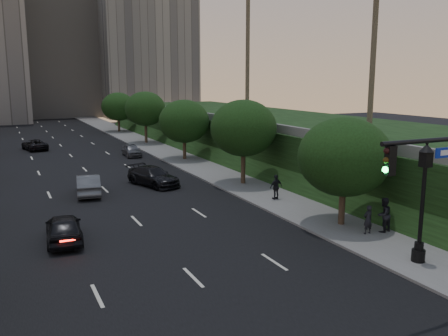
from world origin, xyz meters
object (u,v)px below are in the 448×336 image
street_lamp (422,208)px  sedan_far_right (131,150)px  sedan_near_right (153,176)px  pedestrian_b (384,215)px  sedan_near_left (64,228)px  sedan_far_left (35,145)px  sedan_mid_left (88,185)px  pedestrian_a (368,220)px  pedestrian_c (276,187)px

street_lamp → sedan_far_right: street_lamp is taller
sedan_near_right → pedestrian_b: bearing=-84.6°
sedan_far_right → pedestrian_b: 32.32m
sedan_near_right → pedestrian_b: (7.63, -16.89, 0.35)m
sedan_near_right → sedan_far_right: size_ratio=1.29×
street_lamp → sedan_near_left: street_lamp is taller
sedan_near_left → pedestrian_b: (15.71, -6.18, 0.35)m
sedan_far_left → sedan_mid_left: bearing=83.1°
pedestrian_b → sedan_near_right: bearing=-75.7°
sedan_near_left → pedestrian_a: pedestrian_a is taller
street_lamp → pedestrian_a: (0.64, 4.00, -1.70)m
pedestrian_a → pedestrian_c: pedestrian_c is taller
sedan_far_left → pedestrian_a: (13.64, -41.17, 0.29)m
street_lamp → pedestrian_a: bearing=81.0°
sedan_mid_left → pedestrian_b: size_ratio=2.42×
sedan_mid_left → pedestrian_a: pedestrian_a is taller
sedan_mid_left → sedan_far_right: (7.32, 15.88, -0.08)m
pedestrian_a → sedan_near_left: bearing=-23.5°
sedan_far_left → pedestrian_a: pedestrian_a is taller
pedestrian_a → sedan_far_left: bearing=-72.7°
sedan_near_right → pedestrian_a: size_ratio=3.26×
sedan_near_right → sedan_far_right: (2.18, 14.96, -0.07)m
sedan_mid_left → sedan_far_left: size_ratio=0.99×
sedan_near_left → sedan_near_right: size_ratio=0.85×
sedan_far_left → sedan_near_right: size_ratio=0.90×
pedestrian_a → sedan_mid_left: bearing=-54.4°
street_lamp → sedan_near_right: street_lamp is taller
sedan_near_right → street_lamp: bearing=-92.9°
pedestrian_a → sedan_far_right: bearing=-83.0°
sedan_near_right → pedestrian_b: 18.54m
pedestrian_a → pedestrian_b: (1.00, -0.10, 0.16)m
street_lamp → sedan_mid_left: size_ratio=1.22×
sedan_mid_left → sedan_far_left: sedan_mid_left is taller
sedan_near_right → pedestrian_c: bearing=-72.6°
sedan_far_left → pedestrian_b: 43.79m
pedestrian_b → sedan_far_right: bearing=-90.3°
sedan_far_left → pedestrian_c: pedestrian_c is taller
sedan_far_left → pedestrian_a: bearing=97.3°
street_lamp → sedan_near_left: 17.42m
street_lamp → pedestrian_b: (1.63, 3.90, -1.54)m
sedan_mid_left → pedestrian_c: bearing=154.8°
sedan_near_right → pedestrian_b: pedestrian_b is taller
sedan_near_right → pedestrian_a: pedestrian_a is taller
sedan_near_left → sedan_far_left: 35.10m
sedan_near_right → pedestrian_c: size_ratio=2.99×
sedan_near_right → pedestrian_a: bearing=-87.4°
sedan_near_left → sedan_far_right: size_ratio=1.10×
sedan_mid_left → street_lamp: bearing=127.5°
sedan_near_left → pedestrian_c: 14.42m
street_lamp → sedan_far_right: 36.01m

